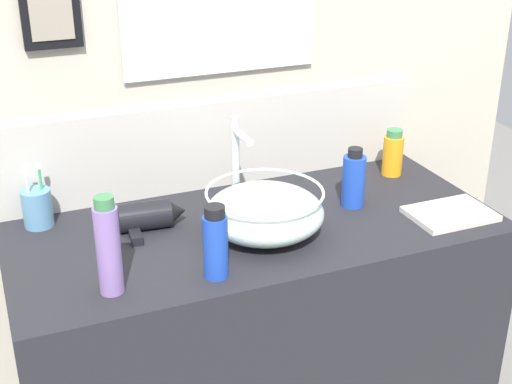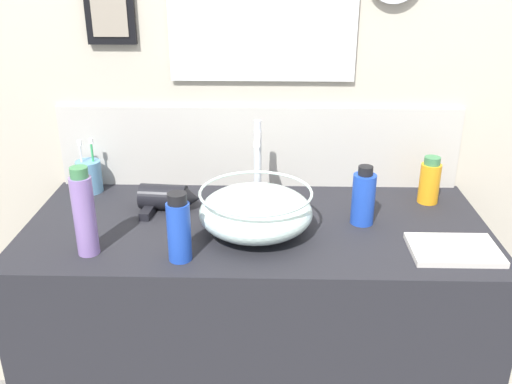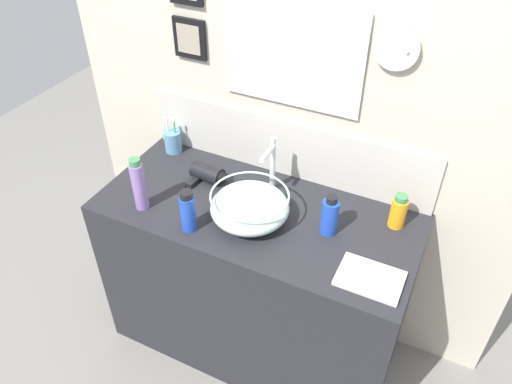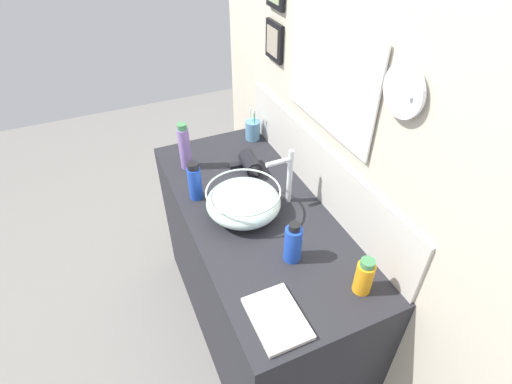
{
  "view_description": "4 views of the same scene",
  "coord_description": "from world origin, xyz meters",
  "px_view_note": "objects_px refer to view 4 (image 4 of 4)",
  "views": [
    {
      "loc": [
        -0.66,
        -1.61,
        1.76
      ],
      "look_at": [
        -0.0,
        0.0,
        0.97
      ],
      "focal_mm": 50.0,
      "sensor_mm": 36.0,
      "label": 1
    },
    {
      "loc": [
        0.04,
        -1.49,
        1.61
      ],
      "look_at": [
        -0.0,
        0.0,
        0.97
      ],
      "focal_mm": 40.0,
      "sensor_mm": 36.0,
      "label": 2
    },
    {
      "loc": [
        0.68,
        -1.39,
        2.22
      ],
      "look_at": [
        -0.0,
        0.0,
        0.97
      ],
      "focal_mm": 35.0,
      "sensor_mm": 36.0,
      "label": 3
    },
    {
      "loc": [
        1.19,
        -0.53,
        2.02
      ],
      "look_at": [
        -0.0,
        0.0,
        0.97
      ],
      "focal_mm": 28.0,
      "sensor_mm": 36.0,
      "label": 4
    }
  ],
  "objects_px": {
    "glass_bowl_sink": "(243,201)",
    "shampoo_bottle": "(293,243)",
    "hair_drier": "(251,165)",
    "toothbrush_cup": "(253,130)",
    "lotion_bottle": "(185,147)",
    "hand_towel": "(277,318)",
    "soap_dispenser": "(195,181)",
    "faucet": "(287,173)",
    "spray_bottle": "(364,276)"
  },
  "relations": [
    {
      "from": "glass_bowl_sink",
      "to": "hand_towel",
      "type": "height_order",
      "value": "glass_bowl_sink"
    },
    {
      "from": "spray_bottle",
      "to": "hand_towel",
      "type": "height_order",
      "value": "spray_bottle"
    },
    {
      "from": "soap_dispenser",
      "to": "hand_towel",
      "type": "relative_size",
      "value": 0.8
    },
    {
      "from": "glass_bowl_sink",
      "to": "lotion_bottle",
      "type": "bearing_deg",
      "value": -163.82
    },
    {
      "from": "hair_drier",
      "to": "lotion_bottle",
      "type": "relative_size",
      "value": 0.79
    },
    {
      "from": "shampoo_bottle",
      "to": "hand_towel",
      "type": "relative_size",
      "value": 0.77
    },
    {
      "from": "glass_bowl_sink",
      "to": "shampoo_bottle",
      "type": "bearing_deg",
      "value": 12.97
    },
    {
      "from": "glass_bowl_sink",
      "to": "faucet",
      "type": "xyz_separation_m",
      "value": [
        0.0,
        0.2,
        0.09
      ]
    },
    {
      "from": "toothbrush_cup",
      "to": "faucet",
      "type": "bearing_deg",
      "value": -8.36
    },
    {
      "from": "faucet",
      "to": "shampoo_bottle",
      "type": "distance_m",
      "value": 0.34
    },
    {
      "from": "shampoo_bottle",
      "to": "faucet",
      "type": "bearing_deg",
      "value": 157.25
    },
    {
      "from": "shampoo_bottle",
      "to": "glass_bowl_sink",
      "type": "bearing_deg",
      "value": -167.03
    },
    {
      "from": "shampoo_bottle",
      "to": "toothbrush_cup",
      "type": "bearing_deg",
      "value": 166.21
    },
    {
      "from": "glass_bowl_sink",
      "to": "shampoo_bottle",
      "type": "relative_size",
      "value": 1.8
    },
    {
      "from": "glass_bowl_sink",
      "to": "spray_bottle",
      "type": "xyz_separation_m",
      "value": [
        0.54,
        0.23,
        0.0
      ]
    },
    {
      "from": "spray_bottle",
      "to": "soap_dispenser",
      "type": "relative_size",
      "value": 0.81
    },
    {
      "from": "lotion_bottle",
      "to": "spray_bottle",
      "type": "bearing_deg",
      "value": 19.85
    },
    {
      "from": "spray_bottle",
      "to": "hand_towel",
      "type": "relative_size",
      "value": 0.65
    },
    {
      "from": "lotion_bottle",
      "to": "soap_dispenser",
      "type": "height_order",
      "value": "lotion_bottle"
    },
    {
      "from": "lotion_bottle",
      "to": "faucet",
      "type": "bearing_deg",
      "value": 37.07
    },
    {
      "from": "toothbrush_cup",
      "to": "shampoo_bottle",
      "type": "xyz_separation_m",
      "value": [
        0.86,
        -0.21,
        0.03
      ]
    },
    {
      "from": "soap_dispenser",
      "to": "lotion_bottle",
      "type": "bearing_deg",
      "value": 173.81
    },
    {
      "from": "spray_bottle",
      "to": "lotion_bottle",
      "type": "bearing_deg",
      "value": -160.15
    },
    {
      "from": "lotion_bottle",
      "to": "hand_towel",
      "type": "relative_size",
      "value": 1.05
    },
    {
      "from": "hair_drier",
      "to": "shampoo_bottle",
      "type": "height_order",
      "value": "shampoo_bottle"
    },
    {
      "from": "glass_bowl_sink",
      "to": "soap_dispenser",
      "type": "height_order",
      "value": "soap_dispenser"
    },
    {
      "from": "shampoo_bottle",
      "to": "soap_dispenser",
      "type": "height_order",
      "value": "soap_dispenser"
    },
    {
      "from": "faucet",
      "to": "glass_bowl_sink",
      "type": "bearing_deg",
      "value": -90.0
    },
    {
      "from": "lotion_bottle",
      "to": "shampoo_bottle",
      "type": "distance_m",
      "value": 0.77
    },
    {
      "from": "spray_bottle",
      "to": "hair_drier",
      "type": "bearing_deg",
      "value": -174.63
    },
    {
      "from": "faucet",
      "to": "soap_dispenser",
      "type": "distance_m",
      "value": 0.41
    },
    {
      "from": "lotion_bottle",
      "to": "hand_towel",
      "type": "distance_m",
      "value": 0.97
    },
    {
      "from": "toothbrush_cup",
      "to": "lotion_bottle",
      "type": "relative_size",
      "value": 0.76
    },
    {
      "from": "toothbrush_cup",
      "to": "soap_dispenser",
      "type": "distance_m",
      "value": 0.57
    },
    {
      "from": "spray_bottle",
      "to": "lotion_bottle",
      "type": "distance_m",
      "value": 1.03
    },
    {
      "from": "hair_drier",
      "to": "toothbrush_cup",
      "type": "distance_m",
      "value": 0.31
    },
    {
      "from": "glass_bowl_sink",
      "to": "soap_dispenser",
      "type": "bearing_deg",
      "value": -140.92
    },
    {
      "from": "hair_drier",
      "to": "spray_bottle",
      "type": "xyz_separation_m",
      "value": [
        0.81,
        0.08,
        0.03
      ]
    },
    {
      "from": "hair_drier",
      "to": "spray_bottle",
      "type": "distance_m",
      "value": 0.81
    },
    {
      "from": "hair_drier",
      "to": "soap_dispenser",
      "type": "height_order",
      "value": "soap_dispenser"
    },
    {
      "from": "glass_bowl_sink",
      "to": "toothbrush_cup",
      "type": "bearing_deg",
      "value": 152.75
    },
    {
      "from": "faucet",
      "to": "toothbrush_cup",
      "type": "height_order",
      "value": "faucet"
    },
    {
      "from": "spray_bottle",
      "to": "soap_dispenser",
      "type": "bearing_deg",
      "value": -152.54
    },
    {
      "from": "soap_dispenser",
      "to": "hand_towel",
      "type": "distance_m",
      "value": 0.72
    },
    {
      "from": "glass_bowl_sink",
      "to": "toothbrush_cup",
      "type": "distance_m",
      "value": 0.62
    },
    {
      "from": "soap_dispenser",
      "to": "spray_bottle",
      "type": "bearing_deg",
      "value": 27.46
    },
    {
      "from": "hair_drier",
      "to": "shampoo_bottle",
      "type": "distance_m",
      "value": 0.59
    },
    {
      "from": "faucet",
      "to": "lotion_bottle",
      "type": "distance_m",
      "value": 0.54
    },
    {
      "from": "faucet",
      "to": "spray_bottle",
      "type": "height_order",
      "value": "faucet"
    },
    {
      "from": "hair_drier",
      "to": "toothbrush_cup",
      "type": "relative_size",
      "value": 1.04
    }
  ]
}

